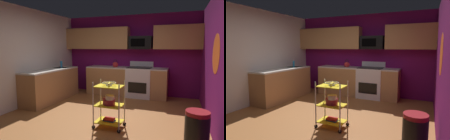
# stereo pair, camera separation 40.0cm
# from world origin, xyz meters

# --- Properties ---
(floor) EXTENTS (4.40, 4.80, 0.04)m
(floor) POSITION_xyz_m (0.00, 0.00, -0.02)
(floor) COLOR #995B2D
(floor) RESTS_ON ground
(wall_back) EXTENTS (4.52, 0.06, 2.60)m
(wall_back) POSITION_xyz_m (0.00, 2.43, 1.30)
(wall_back) COLOR #6B1156
(wall_back) RESTS_ON ground
(wall_left) EXTENTS (0.06, 4.80, 2.60)m
(wall_left) POSITION_xyz_m (-2.23, 0.00, 1.30)
(wall_left) COLOR silver
(wall_left) RESTS_ON ground
(wall_right) EXTENTS (0.06, 4.80, 2.60)m
(wall_right) POSITION_xyz_m (2.23, 0.00, 1.30)
(wall_right) COLOR #6B1156
(wall_right) RESTS_ON ground
(wall_flower_decal) EXTENTS (0.00, 0.70, 0.70)m
(wall_flower_decal) POSITION_xyz_m (2.20, -0.01, 1.45)
(wall_flower_decal) COLOR #E5591E
(counter_run) EXTENTS (3.49, 2.58, 0.92)m
(counter_run) POSITION_xyz_m (-0.84, 1.54, 0.46)
(counter_run) COLOR #B27F4C
(counter_run) RESTS_ON ground
(oven_range) EXTENTS (0.76, 0.65, 1.10)m
(oven_range) POSITION_xyz_m (0.44, 2.10, 0.48)
(oven_range) COLOR white
(oven_range) RESTS_ON ground
(upper_cabinets) EXTENTS (4.40, 0.33, 0.70)m
(upper_cabinets) POSITION_xyz_m (-0.10, 2.24, 1.85)
(upper_cabinets) COLOR #B27F4C
(microwave) EXTENTS (0.70, 0.39, 0.40)m
(microwave) POSITION_xyz_m (0.44, 2.21, 1.70)
(microwave) COLOR black
(rolling_cart) EXTENTS (0.59, 0.38, 0.91)m
(rolling_cart) POSITION_xyz_m (0.37, -0.37, 0.45)
(rolling_cart) COLOR silver
(rolling_cart) RESTS_ON ground
(fruit_bowl) EXTENTS (0.27, 0.27, 0.07)m
(fruit_bowl) POSITION_xyz_m (0.37, -0.37, 0.88)
(fruit_bowl) COLOR silver
(fruit_bowl) RESTS_ON rolling_cart
(mixing_bowl_large) EXTENTS (0.25, 0.25, 0.11)m
(mixing_bowl_large) POSITION_xyz_m (0.37, -0.37, 0.52)
(mixing_bowl_large) COLOR maroon
(mixing_bowl_large) RESTS_ON rolling_cart
(mixing_bowl_small) EXTENTS (0.18, 0.18, 0.08)m
(mixing_bowl_small) POSITION_xyz_m (0.40, -0.41, 0.62)
(mixing_bowl_small) COLOR silver
(mixing_bowl_small) RESTS_ON rolling_cart
(book_stack) EXTENTS (0.24, 0.16, 0.06)m
(book_stack) POSITION_xyz_m (0.37, -0.37, 0.16)
(book_stack) COLOR #1E4C8C
(book_stack) RESTS_ON rolling_cart
(kettle) EXTENTS (0.21, 0.18, 0.26)m
(kettle) POSITION_xyz_m (-0.37, 2.10, 1.00)
(kettle) COLOR red
(kettle) RESTS_ON counter_run
(dish_soap_bottle) EXTENTS (0.06, 0.06, 0.20)m
(dish_soap_bottle) POSITION_xyz_m (-1.90, 1.31, 1.02)
(dish_soap_bottle) COLOR #2D8CBF
(dish_soap_bottle) RESTS_ON counter_run
(trash_can) EXTENTS (0.34, 0.42, 0.66)m
(trash_can) POSITION_xyz_m (1.90, -0.81, 0.33)
(trash_can) COLOR black
(trash_can) RESTS_ON ground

